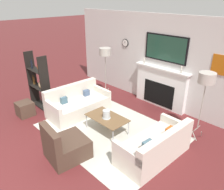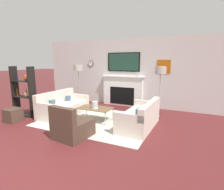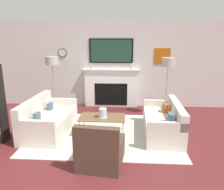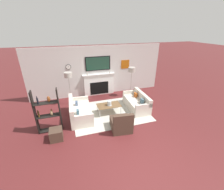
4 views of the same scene
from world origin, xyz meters
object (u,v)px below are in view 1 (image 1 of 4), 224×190
Objects in this scene: hurricane_candle at (106,115)px; armchair at (65,147)px; coffee_table at (107,118)px; shelf_unit at (39,82)px; couch_right at (155,147)px; floor_lamp_left at (105,53)px; floor_lamp_right at (207,79)px; ottoman at (25,109)px; couch_left at (78,104)px.

armchair is at bearing -85.98° from hurricane_candle.
armchair is 1.29m from coffee_table.
coffee_table is 2.53m from shelf_unit.
couch_right is at bearing 45.54° from armchair.
floor_lamp_left is (-1.56, 1.39, 1.13)m from coffee_table.
armchair is 3.38m from floor_lamp_left.
armchair is 4.20× the size of hurricane_candle.
floor_lamp_left reaches higher than coffee_table.
shelf_unit is (-0.89, -1.89, -0.71)m from floor_lamp_left.
couch_right is 7.94× the size of hurricane_candle.
armchair reaches higher than hurricane_candle.
armchair is 3.33m from floor_lamp_right.
coffee_table reaches higher than ottoman.
ottoman is (-0.93, -1.16, -0.07)m from couch_left.
floor_lamp_left is 2.20m from shelf_unit.
floor_lamp_left is at bearing 74.91° from ottoman.
ottoman is (-3.91, -2.50, -1.29)m from floor_lamp_right.
coffee_table is 4.93× the size of hurricane_candle.
armchair is at bearing -43.62° from couch_left.
ottoman is at bearing -153.56° from coffee_table.
armchair is 2.72m from shelf_unit.
couch_right is 1.01× the size of floor_lamp_right.
armchair is (-1.31, -1.33, -0.01)m from couch_right.
floor_lamp_right is (1.66, 1.42, 0.99)m from hurricane_candle.
couch_right is 1.61× the size of coffee_table.
coffee_table is 2.50m from ottoman.
hurricane_candle is at bearing -63.21° from coffee_table.
couch_right is 3.82m from ottoman.
armchair is at bearing -58.13° from floor_lamp_left.
coffee_table is 0.12m from hurricane_candle.
shelf_unit is (-3.85, -0.55, 0.53)m from couch_right.
floor_lamp_right is at bearing 40.44° from hurricane_candle.
floor_lamp_right is at bearing 39.54° from coffee_table.
coffee_table is at bearing -41.69° from floor_lamp_left.
hurricane_candle is at bearing -139.56° from floor_lamp_right.
shelf_unit is (-2.55, 0.78, 0.54)m from armchair.
floor_lamp_right reaches higher than couch_left.
couch_right is 1.00× the size of floor_lamp_left.
floor_lamp_left is at bearing 64.83° from shelf_unit.
ottoman is at bearing -128.84° from couch_left.
armchair reaches higher than ottoman.
shelf_unit is at bearing -168.44° from coffee_table.
couch_left is 4.13× the size of ottoman.
shelf_unit is 0.88m from ottoman.
couch_right reaches higher than hurricane_candle.
hurricane_candle is 2.51m from ottoman.
ottoman is (-3.64, -1.16, -0.07)m from couch_right.
hurricane_candle is 2.52m from shelf_unit.
floor_lamp_right reaches higher than hurricane_candle.
couch_left is 1.98× the size of armchair.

